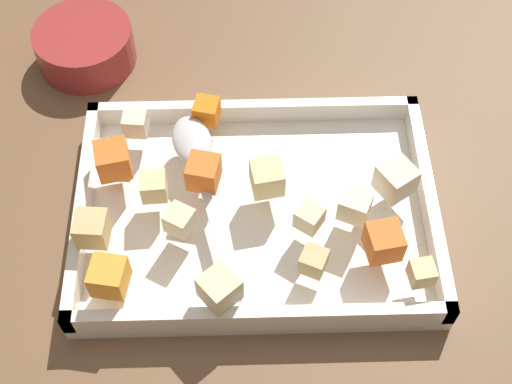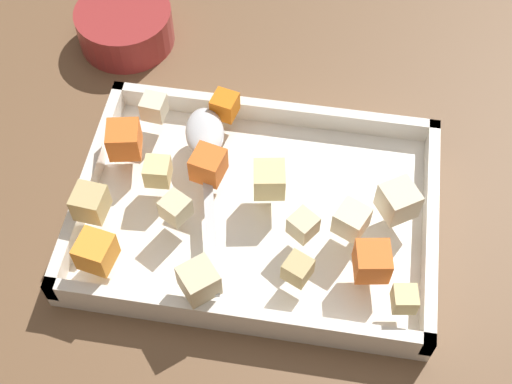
# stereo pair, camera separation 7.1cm
# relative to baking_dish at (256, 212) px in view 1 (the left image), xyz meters

# --- Properties ---
(ground_plane) EXTENTS (4.00, 4.00, 0.00)m
(ground_plane) POSITION_rel_baking_dish_xyz_m (0.01, 0.01, -0.01)
(ground_plane) COLOR brown
(baking_dish) EXTENTS (0.37, 0.26, 0.04)m
(baking_dish) POSITION_rel_baking_dish_xyz_m (0.00, 0.00, 0.00)
(baking_dish) COLOR white
(baking_dish) RESTS_ON ground_plane
(carrot_chunk_corner_nw) EXTENTS (0.04, 0.04, 0.03)m
(carrot_chunk_corner_nw) POSITION_rel_baking_dish_xyz_m (0.12, -0.06, 0.05)
(carrot_chunk_corner_nw) COLOR orange
(carrot_chunk_corner_nw) RESTS_ON baking_dish
(carrot_chunk_mid_left) EXTENTS (0.04, 0.04, 0.03)m
(carrot_chunk_mid_left) POSITION_rel_baking_dish_xyz_m (-0.15, 0.04, 0.05)
(carrot_chunk_mid_left) COLOR orange
(carrot_chunk_mid_left) RESTS_ON baking_dish
(carrot_chunk_far_left) EXTENTS (0.04, 0.04, 0.03)m
(carrot_chunk_far_left) POSITION_rel_baking_dish_xyz_m (-0.05, 0.02, 0.05)
(carrot_chunk_far_left) COLOR orange
(carrot_chunk_far_left) RESTS_ON baking_dish
(carrot_chunk_far_right) EXTENTS (0.03, 0.03, 0.03)m
(carrot_chunk_far_right) POSITION_rel_baking_dish_xyz_m (-0.05, 0.11, 0.04)
(carrot_chunk_far_right) COLOR orange
(carrot_chunk_far_right) RESTS_ON baking_dish
(carrot_chunk_near_right) EXTENTS (0.04, 0.04, 0.03)m
(carrot_chunk_near_right) POSITION_rel_baking_dish_xyz_m (-0.14, -0.09, 0.05)
(carrot_chunk_near_right) COLOR orange
(carrot_chunk_near_right) RESTS_ON baking_dish
(potato_chunk_under_handle) EXTENTS (0.03, 0.03, 0.02)m
(potato_chunk_under_handle) POSITION_rel_baking_dish_xyz_m (0.15, -0.10, 0.04)
(potato_chunk_under_handle) COLOR #E0CC89
(potato_chunk_under_handle) RESTS_ON baking_dish
(potato_chunk_near_spoon) EXTENTS (0.04, 0.04, 0.03)m
(potato_chunk_near_spoon) POSITION_rel_baking_dish_xyz_m (0.01, 0.01, 0.05)
(potato_chunk_near_spoon) COLOR #E0CC89
(potato_chunk_near_spoon) RESTS_ON baking_dish
(potato_chunk_back_center) EXTENTS (0.04, 0.04, 0.03)m
(potato_chunk_back_center) POSITION_rel_baking_dish_xyz_m (-0.04, -0.11, 0.05)
(potato_chunk_back_center) COLOR beige
(potato_chunk_back_center) RESTS_ON baking_dish
(potato_chunk_heap_side) EXTENTS (0.03, 0.03, 0.02)m
(potato_chunk_heap_side) POSITION_rel_baking_dish_xyz_m (0.05, -0.03, 0.04)
(potato_chunk_heap_side) COLOR beige
(potato_chunk_heap_side) RESTS_ON baking_dish
(potato_chunk_center) EXTENTS (0.03, 0.03, 0.03)m
(potato_chunk_center) POSITION_rel_baking_dish_xyz_m (-0.08, -0.03, 0.04)
(potato_chunk_center) COLOR beige
(potato_chunk_center) RESTS_ON baking_dish
(potato_chunk_corner_sw) EXTENTS (0.04, 0.04, 0.03)m
(potato_chunk_corner_sw) POSITION_rel_baking_dish_xyz_m (0.10, -0.02, 0.04)
(potato_chunk_corner_sw) COLOR beige
(potato_chunk_corner_sw) RESTS_ON baking_dish
(potato_chunk_corner_se) EXTENTS (0.03, 0.03, 0.03)m
(potato_chunk_corner_se) POSITION_rel_baking_dish_xyz_m (-0.10, 0.01, 0.04)
(potato_chunk_corner_se) COLOR #E0CC89
(potato_chunk_corner_se) RESTS_ON baking_dish
(potato_chunk_heap_top) EXTENTS (0.03, 0.03, 0.03)m
(potato_chunk_heap_top) POSITION_rel_baking_dish_xyz_m (-0.16, -0.04, 0.04)
(potato_chunk_heap_top) COLOR tan
(potato_chunk_heap_top) RESTS_ON baking_dish
(potato_chunk_near_left) EXTENTS (0.03, 0.03, 0.02)m
(potato_chunk_near_left) POSITION_rel_baking_dish_xyz_m (0.05, -0.08, 0.04)
(potato_chunk_near_left) COLOR tan
(potato_chunk_near_left) RESTS_ON baking_dish
(parsnip_chunk_mid_right) EXTENTS (0.05, 0.05, 0.03)m
(parsnip_chunk_mid_right) POSITION_rel_baking_dish_xyz_m (0.14, 0.00, 0.05)
(parsnip_chunk_mid_right) COLOR beige
(parsnip_chunk_mid_right) RESTS_ON baking_dish
(parsnip_chunk_front_center) EXTENTS (0.03, 0.03, 0.02)m
(parsnip_chunk_front_center) POSITION_rel_baking_dish_xyz_m (-0.13, 0.09, 0.04)
(parsnip_chunk_front_center) COLOR beige
(parsnip_chunk_front_center) RESTS_ON baking_dish
(serving_spoon) EXTENTS (0.08, 0.22, 0.02)m
(serving_spoon) POSITION_rel_baking_dish_xyz_m (-0.06, 0.05, 0.04)
(serving_spoon) COLOR silver
(serving_spoon) RESTS_ON baking_dish
(small_prep_bowl) EXTENTS (0.12, 0.12, 0.05)m
(small_prep_bowl) POSITION_rel_baking_dish_xyz_m (-0.20, 0.24, 0.01)
(small_prep_bowl) COLOR maroon
(small_prep_bowl) RESTS_ON ground_plane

